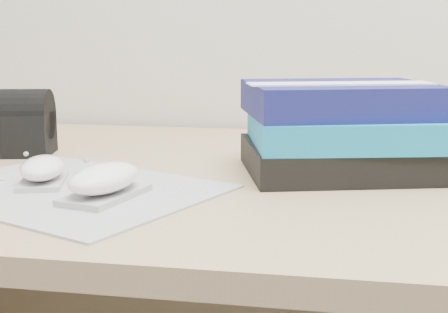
% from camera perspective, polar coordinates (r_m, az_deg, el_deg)
% --- Properties ---
extents(desk, '(1.60, 0.80, 0.73)m').
position_cam_1_polar(desk, '(1.05, 4.15, -13.15)').
color(desk, '#A18259').
rests_on(desk, ground).
extents(mousepad, '(0.44, 0.40, 0.00)m').
position_cam_1_polar(mousepad, '(0.82, -14.02, -2.93)').
color(mousepad, gray).
rests_on(mousepad, desk).
extents(mouse_rear, '(0.08, 0.11, 0.04)m').
position_cam_1_polar(mouse_rear, '(0.85, -16.27, -1.20)').
color(mouse_rear, '#ACACAF').
rests_on(mouse_rear, mousepad).
extents(mouse_front, '(0.09, 0.13, 0.05)m').
position_cam_1_polar(mouse_front, '(0.76, -10.86, -2.22)').
color(mouse_front, '#A4A5A7').
rests_on(mouse_front, mousepad).
extents(book_stack, '(0.31, 0.27, 0.13)m').
position_cam_1_polar(book_stack, '(0.90, 10.67, 2.49)').
color(book_stack, black).
rests_on(book_stack, desk).
extents(pouch, '(0.13, 0.11, 0.11)m').
position_cam_1_polar(pouch, '(1.08, -18.66, 2.90)').
color(pouch, black).
rests_on(pouch, desk).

